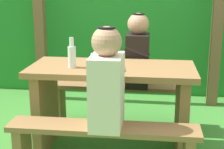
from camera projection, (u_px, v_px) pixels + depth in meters
The scene contains 12 objects.
ground_plane at pixel (112, 149), 3.16m from camera, with size 12.00×12.00×0.00m, color #3D8432.
hedge_backdrop at pixel (130, 25), 4.95m from camera, with size 6.40×0.89×1.75m, color #227F29.
pergola_post_left at pixel (40, 19), 4.32m from camera, with size 0.12×0.12×2.03m, color brown.
pergola_post_right at pixel (218, 21), 4.06m from camera, with size 0.12×0.12×2.03m, color brown.
picnic_table at pixel (112, 94), 3.03m from camera, with size 1.40×0.64×0.77m.
bench_near at pixel (103, 142), 2.56m from camera, with size 1.40×0.24×0.45m.
bench_far at pixel (118, 96), 3.59m from camera, with size 1.40×0.24×0.45m.
person_white_shirt at pixel (107, 82), 2.45m from camera, with size 0.25×0.35×0.72m.
person_black_coat at pixel (138, 53), 3.44m from camera, with size 0.25×0.35×0.72m.
drinking_glass at pixel (95, 58), 3.09m from camera, with size 0.08×0.08×0.08m, color silver.
bottle_left at pixel (103, 58), 2.86m from camera, with size 0.06×0.06×0.22m.
bottle_right at pixel (72, 55), 2.90m from camera, with size 0.07×0.07×0.25m.
Camera 1 is at (0.36, -2.86, 1.46)m, focal length 56.16 mm.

